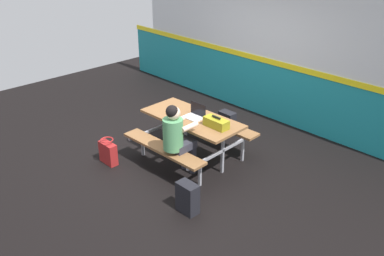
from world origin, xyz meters
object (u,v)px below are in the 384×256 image
laptop_silver (195,115)px  tote_bag_bright (108,152)px  toolbox_grey (216,123)px  picnic_table_main (192,127)px  student_nearer (177,135)px  backpack_dark (188,198)px  satchel_spare (227,123)px

laptop_silver → tote_bag_bright: size_ratio=0.76×
toolbox_grey → tote_bag_bright: (-1.33, -1.11, -0.62)m
picnic_table_main → student_nearer: student_nearer is taller
backpack_dark → tote_bag_bright: size_ratio=1.02×
student_nearer → toolbox_grey: student_nearer is taller
backpack_dark → toolbox_grey: bearing=115.1°
student_nearer → backpack_dark: student_nearer is taller
backpack_dark → laptop_silver: bearing=132.1°
picnic_table_main → backpack_dark: (1.01, -1.04, -0.36)m
tote_bag_bright → laptop_silver: bearing=53.0°
toolbox_grey → student_nearer: bearing=-114.6°
laptop_silver → tote_bag_bright: (-0.85, -1.13, -0.59)m
satchel_spare → student_nearer: bearing=-74.8°
toolbox_grey → backpack_dark: 1.31m
satchel_spare → tote_bag_bright: bearing=-106.1°
picnic_table_main → laptop_silver: 0.22m
toolbox_grey → tote_bag_bright: toolbox_grey is taller
picnic_table_main → tote_bag_bright: (-0.82, -1.09, -0.38)m
backpack_dark → tote_bag_bright: 1.83m
toolbox_grey → backpack_dark: bearing=-64.9°
student_nearer → satchel_spare: bearing=105.2°
laptop_silver → picnic_table_main: bearing=-129.3°
student_nearer → satchel_spare: student_nearer is taller
tote_bag_bright → satchel_spare: (0.63, 2.18, 0.02)m
picnic_table_main → backpack_dark: bearing=-46.0°
student_nearer → backpack_dark: (0.76, -0.49, -0.49)m
toolbox_grey → satchel_spare: (-0.70, 1.07, -0.60)m
student_nearer → laptop_silver: bearing=110.4°
student_nearer → tote_bag_bright: (-1.07, -0.54, -0.51)m
tote_bag_bright → satchel_spare: 2.26m
picnic_table_main → toolbox_grey: size_ratio=4.24×
picnic_table_main → tote_bag_bright: size_ratio=3.94×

